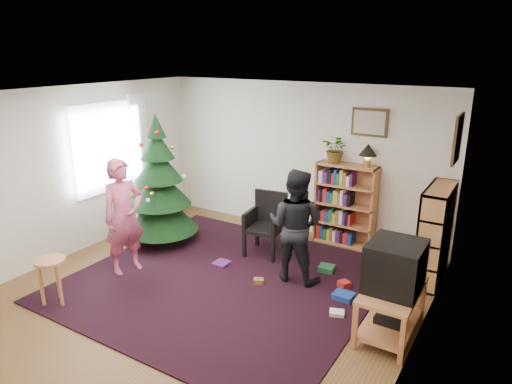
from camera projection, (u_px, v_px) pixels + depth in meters
The scene contains 23 objects.
floor at pixel (211, 291), 5.89m from camera, with size 5.00×5.00×0.00m, color brown.
ceiling at pixel (204, 94), 5.14m from camera, with size 5.00×5.00×0.00m, color white.
wall_back at pixel (299, 159), 7.55m from camera, with size 5.00×0.02×2.50m, color silver.
wall_front at pixel (9, 287), 3.48m from camera, with size 5.00×0.02×2.50m, color silver.
wall_left at pixel (73, 172), 6.76m from camera, with size 0.02×5.00×2.50m, color silver.
wall_right at pixel (421, 243), 4.27m from camera, with size 0.02×5.00×2.50m, color silver.
rug at pixel (224, 281), 6.13m from camera, with size 3.80×3.60×0.02m, color black.
window_pane at pixel (105, 148), 7.16m from camera, with size 0.04×1.20×1.40m, color silver.
curtain at pixel (139, 141), 7.71m from camera, with size 0.06×0.35×1.60m, color silver.
picture_back at pixel (370, 122), 6.75m from camera, with size 0.55×0.03×0.42m.
picture_right at pixel (458, 139), 5.50m from camera, with size 0.03×0.50×0.60m.
christmas_tree at pixel (160, 191), 7.12m from camera, with size 1.15×1.15×2.08m.
bookshelf_back at pixel (345, 204), 7.15m from camera, with size 0.95×0.30×1.30m.
bookshelf_right at pixel (435, 233), 6.02m from camera, with size 0.30×0.95×1.30m.
tv_stand at pixel (391, 306), 4.93m from camera, with size 0.54×0.98×0.55m.
crt_tv at pixel (395, 266), 4.78m from camera, with size 0.56×0.60×0.52m.
armchair at pixel (268, 221), 6.87m from camera, with size 0.58×0.58×0.95m.
stool at pixel (51, 270), 5.46m from camera, with size 0.36×0.36×0.60m.
person_standing at pixel (124, 217), 6.20m from camera, with size 0.59×0.39×1.61m, color #B94A69.
person_by_chair at pixel (295, 226), 5.98m from camera, with size 0.75×0.58×1.54m, color black.
potted_plant at pixel (336, 149), 6.99m from camera, with size 0.40×0.35×0.44m, color gray.
table_lamp at pixel (368, 151), 6.74m from camera, with size 0.27×0.27×0.36m.
floor_clutter at pixel (313, 286), 5.93m from camera, with size 2.38×1.17×0.08m.
Camera 1 is at (3.23, -4.17, 2.99)m, focal length 32.00 mm.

